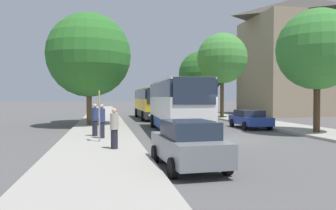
{
  "coord_description": "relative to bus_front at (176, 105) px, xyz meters",
  "views": [
    {
      "loc": [
        -6.7,
        -17.26,
        2.39
      ],
      "look_at": [
        -0.95,
        12.36,
        1.62
      ],
      "focal_mm": 35.0,
      "sensor_mm": 36.0,
      "label": 1
    }
  ],
  "objects": [
    {
      "name": "parked_car_left_curb",
      "position": [
        -2.09,
        -11.28,
        -1.02
      ],
      "size": [
        2.08,
        4.03,
        1.6
      ],
      "rotation": [
        0.0,
        0.0,
        0.06
      ],
      "color": "slate",
      "rests_on": "ground_plane"
    },
    {
      "name": "tree_left_near",
      "position": [
        -6.02,
        4.96,
        3.85
      ],
      "size": [
        6.64,
        6.64,
        8.86
      ],
      "color": "brown",
      "rests_on": "sidewalk_left"
    },
    {
      "name": "tree_right_mid",
      "position": [
        7.7,
        11.95,
        4.69
      ],
      "size": [
        5.44,
        5.44,
        9.11
      ],
      "color": "#513D23",
      "rests_on": "sidewalk_right"
    },
    {
      "name": "bus_stop_sign",
      "position": [
        -5.08,
        -5.17,
        -0.1
      ],
      "size": [
        0.08,
        0.45,
        2.56
      ],
      "color": "gray",
      "rests_on": "sidewalk_left"
    },
    {
      "name": "pedestrian_waiting_far",
      "position": [
        -5.37,
        -2.76,
        -0.75
      ],
      "size": [
        0.36,
        0.36,
        1.84
      ],
      "rotation": [
        0.0,
        0.0,
        4.46
      ],
      "color": "#23232D",
      "rests_on": "sidewalk_left"
    },
    {
      "name": "pedestrian_waiting_near",
      "position": [
        -4.42,
        -7.59,
        -0.8
      ],
      "size": [
        0.36,
        0.36,
        1.75
      ],
      "rotation": [
        0.0,
        0.0,
        4.73
      ],
      "color": "#23232D",
      "rests_on": "sidewalk_left"
    },
    {
      "name": "ground_plane",
      "position": [
        1.88,
        -4.52,
        -1.84
      ],
      "size": [
        300.0,
        300.0,
        0.0
      ],
      "primitive_type": "plane",
      "color": "#565454",
      "rests_on": "ground"
    },
    {
      "name": "parked_car_right_near",
      "position": [
        5.96,
        1.28,
        -1.11
      ],
      "size": [
        2.23,
        4.44,
        1.37
      ],
      "rotation": [
        0.0,
        0.0,
        3.1
      ],
      "color": "#233D9E",
      "rests_on": "ground_plane"
    },
    {
      "name": "tree_right_far",
      "position": [
        8.31,
        -3.37,
        3.51
      ],
      "size": [
        5.06,
        5.06,
        7.74
      ],
      "color": "#47331E",
      "rests_on": "sidewalk_right"
    },
    {
      "name": "pedestrian_walking_back",
      "position": [
        -4.97,
        -3.82,
        -0.75
      ],
      "size": [
        0.36,
        0.36,
        1.84
      ],
      "rotation": [
        0.0,
        0.0,
        3.82
      ],
      "color": "#23232D",
      "rests_on": "sidewalk_left"
    },
    {
      "name": "building_right_background",
      "position": [
        21.04,
        17.16,
        5.98
      ],
      "size": [
        14.57,
        10.37,
        15.63
      ],
      "color": "gray",
      "rests_on": "ground_plane"
    },
    {
      "name": "parked_car_right_far",
      "position": [
        5.95,
        20.78,
        -1.05
      ],
      "size": [
        2.19,
        4.51,
        1.51
      ],
      "rotation": [
        0.0,
        0.0,
        3.17
      ],
      "color": "#236B38",
      "rests_on": "ground_plane"
    },
    {
      "name": "bus_middle",
      "position": [
        0.09,
        13.42,
        -0.11
      ],
      "size": [
        2.77,
        10.95,
        3.23
      ],
      "rotation": [
        0.0,
        0.0,
        0.0
      ],
      "color": "#2D2D2D",
      "rests_on": "ground_plane"
    },
    {
      "name": "sidewalk_left",
      "position": [
        -5.12,
        -4.52,
        -1.76
      ],
      "size": [
        4.0,
        120.0,
        0.15
      ],
      "primitive_type": "cube",
      "color": "#A39E93",
      "rests_on": "ground_plane"
    },
    {
      "name": "bus_front",
      "position": [
        0.0,
        0.0,
        0.0
      ],
      "size": [
        3.12,
        10.74,
        3.44
      ],
      "rotation": [
        0.0,
        0.0,
        -0.04
      ],
      "color": "#2D519E",
      "rests_on": "ground_plane"
    },
    {
      "name": "tree_left_far",
      "position": [
        -6.26,
        9.13,
        3.35
      ],
      "size": [
        4.59,
        4.59,
        7.35
      ],
      "color": "brown",
      "rests_on": "sidewalk_left"
    },
    {
      "name": "tree_right_near",
      "position": [
        9.29,
        25.19,
        3.99
      ],
      "size": [
        6.61,
        6.61,
        8.98
      ],
      "color": "#47331E",
      "rests_on": "sidewalk_right"
    }
  ]
}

